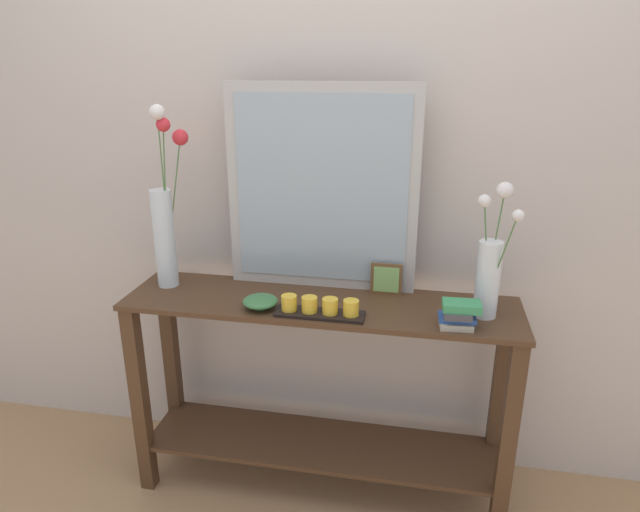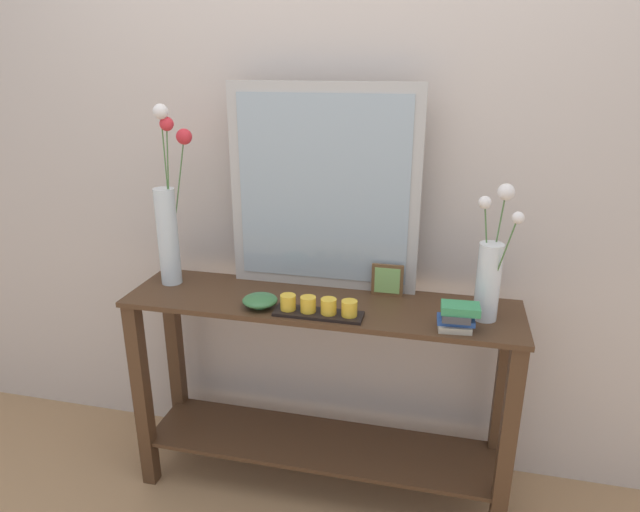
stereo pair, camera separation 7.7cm
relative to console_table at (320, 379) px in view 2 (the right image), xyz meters
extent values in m
cube|color=#A87F56|center=(0.00, 0.00, -0.52)|extent=(7.00, 6.00, 0.02)
cube|color=beige|center=(0.00, 0.31, 0.84)|extent=(6.40, 0.08, 2.70)
cube|color=#472D1C|center=(0.00, 0.00, 0.33)|extent=(1.48, 0.37, 0.02)
cube|color=#472D1C|center=(0.00, 0.00, -0.31)|extent=(1.42, 0.33, 0.02)
cube|color=#472D1C|center=(-0.70, -0.15, -0.09)|extent=(0.06, 0.06, 0.82)
cube|color=#472D1C|center=(0.70, -0.15, -0.09)|extent=(0.06, 0.06, 0.82)
cube|color=#472D1C|center=(-0.70, 0.15, -0.09)|extent=(0.06, 0.06, 0.82)
cube|color=#472D1C|center=(0.70, 0.15, -0.09)|extent=(0.06, 0.06, 0.82)
cube|color=#B7B2AD|center=(-0.02, 0.16, 0.73)|extent=(0.73, 0.03, 0.78)
cube|color=#9EADB7|center=(-0.02, 0.14, 0.73)|extent=(0.65, 0.00, 0.70)
cylinder|color=silver|center=(-0.63, 0.04, 0.53)|extent=(0.08, 0.08, 0.39)
cylinder|color=#4C753D|center=(-0.61, 0.04, 0.66)|extent=(0.05, 0.01, 0.61)
sphere|color=red|center=(-0.59, 0.04, 0.97)|extent=(0.05, 0.05, 0.05)
cylinder|color=#4C753D|center=(-0.60, 0.09, 0.64)|extent=(0.08, 0.08, 0.56)
sphere|color=red|center=(-0.56, 0.12, 0.91)|extent=(0.06, 0.06, 0.06)
cylinder|color=#4C753D|center=(-0.61, 0.04, 0.69)|extent=(0.02, 0.04, 0.66)
sphere|color=silver|center=(-0.60, 0.02, 1.02)|extent=(0.06, 0.06, 0.06)
cylinder|color=silver|center=(0.59, -0.01, 0.48)|extent=(0.08, 0.08, 0.28)
cylinder|color=#4C753D|center=(0.60, 0.01, 0.57)|extent=(0.04, 0.03, 0.43)
sphere|color=silver|center=(0.62, 0.03, 0.78)|extent=(0.06, 0.06, 0.06)
cylinder|color=#4C753D|center=(0.58, 0.00, 0.55)|extent=(0.06, 0.01, 0.39)
sphere|color=silver|center=(0.56, 0.00, 0.75)|extent=(0.04, 0.04, 0.04)
cylinder|color=#4C753D|center=(0.62, -0.04, 0.54)|extent=(0.08, 0.08, 0.37)
sphere|color=silver|center=(0.66, -0.08, 0.73)|extent=(0.04, 0.04, 0.04)
cube|color=black|center=(0.02, -0.12, 0.34)|extent=(0.32, 0.09, 0.01)
cylinder|color=gold|center=(-0.09, -0.12, 0.38)|extent=(0.06, 0.06, 0.05)
cylinder|color=gold|center=(-0.02, -0.12, 0.38)|extent=(0.06, 0.06, 0.05)
cylinder|color=gold|center=(0.06, -0.12, 0.38)|extent=(0.06, 0.06, 0.05)
cylinder|color=gold|center=(0.13, -0.12, 0.38)|extent=(0.06, 0.06, 0.05)
cube|color=brown|center=(0.24, 0.12, 0.40)|extent=(0.12, 0.01, 0.13)
cube|color=#84B860|center=(0.24, 0.11, 0.40)|extent=(0.10, 0.00, 0.10)
cylinder|color=#38703D|center=(-0.20, -0.10, 0.34)|extent=(0.05, 0.05, 0.01)
ellipsoid|color=#38703D|center=(-0.20, -0.10, 0.36)|extent=(0.13, 0.13, 0.04)
cube|color=#B2A893|center=(0.49, -0.12, 0.35)|extent=(0.12, 0.08, 0.02)
cube|color=#2D519E|center=(0.49, -0.11, 0.37)|extent=(0.13, 0.08, 0.02)
cube|color=#424247|center=(0.49, -0.12, 0.39)|extent=(0.10, 0.08, 0.02)
cube|color=#388E56|center=(0.51, -0.12, 0.42)|extent=(0.13, 0.09, 0.03)
camera|label=1|loc=(0.36, -1.87, 1.20)|focal=31.17mm
camera|label=2|loc=(0.44, -1.85, 1.20)|focal=31.17mm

